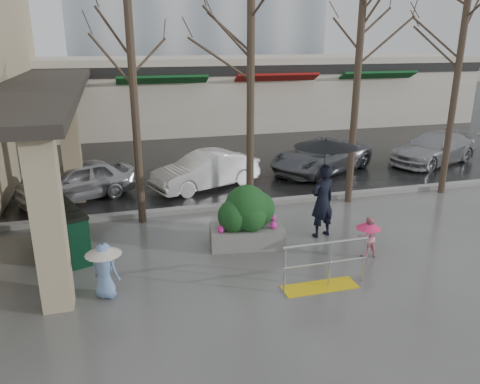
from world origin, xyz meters
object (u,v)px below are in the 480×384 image
woman (324,177)px  child_pink (368,234)px  news_boxes (66,229)px  car_d (434,148)px  planter (247,217)px  car_a (76,181)px  handrail (323,271)px  car_c (321,156)px  tree_west (130,34)px  car_b (206,170)px  tree_mideast (360,43)px  tree_midwest (251,28)px  child_blue (104,265)px  tree_east (464,25)px

woman → child_pink: bearing=96.0°
news_boxes → car_d: (14.13, 5.04, 0.02)m
planter → news_boxes: 4.38m
car_a → car_d: size_ratio=0.85×
handrail → car_d: car_d is taller
planter → news_boxes: bearing=170.0°
handrail → planter: bearing=111.0°
car_a → car_c: (9.03, 0.97, 0.00)m
handrail → car_a: 9.02m
tree_west → car_b: bearing=47.8°
planter → tree_west: bearing=135.9°
tree_west → tree_mideast: 6.50m
news_boxes → woman: bearing=-26.8°
car_b → news_boxes: bearing=-66.4°
tree_midwest → car_a: tree_midwest is taller
woman → car_a: bearing=-51.8°
tree_west → car_a: bearing=126.6°
car_a → child_blue: bearing=-13.3°
child_blue → car_c: size_ratio=0.26×
tree_west → child_pink: 7.70m
tree_west → car_c: bearing=26.1°
handrail → car_c: 9.13m
tree_east → child_pink: size_ratio=7.21×
child_blue → tree_east: bearing=-129.3°
tree_mideast → child_blue: (-7.50, -4.00, -4.15)m
child_blue → woman: bearing=-132.2°
tree_west → woman: bearing=-27.3°
tree_west → child_pink: tree_west is taller
handrail → planter: planter is taller
tree_midwest → woman: size_ratio=2.66×
tree_midwest → car_b: bearing=107.2°
tree_east → woman: bearing=-157.3°
child_pink → planter: (-2.58, 1.39, 0.18)m
car_b → handrail: bearing=-13.5°
tree_east → tree_mideast: bearing=180.0°
child_blue → planter: (3.42, 1.65, 0.05)m
child_blue → car_a: (-0.88, 6.53, -0.08)m
tree_mideast → handrail: bearing=-123.2°
tree_mideast → car_d: bearing=31.1°
car_d → news_boxes: bearing=-90.8°
tree_west → car_c: tree_west is taller
handrail → tree_mideast: 7.28m
handrail → car_a: size_ratio=0.51×
news_boxes → car_b: car_b is taller
tree_mideast → planter: (-4.08, -2.34, -4.10)m
tree_midwest → news_boxes: tree_midwest is taller
handrail → child_pink: handrail is taller
tree_east → car_c: (-2.85, 3.50, -4.75)m
tree_midwest → car_c: bearing=41.6°
child_pink → car_c: car_c is taller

